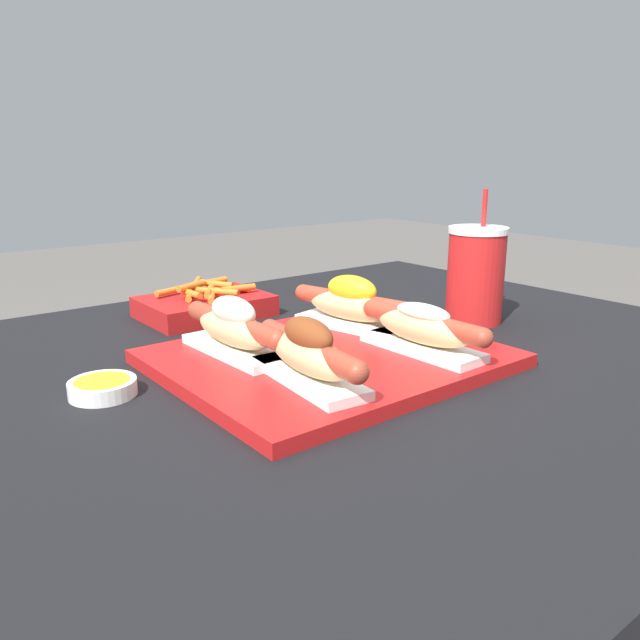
{
  "coord_description": "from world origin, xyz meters",
  "views": [
    {
      "loc": [
        -0.49,
        -0.64,
        0.96
      ],
      "look_at": [
        0.01,
        -0.0,
        0.74
      ],
      "focal_mm": 35.0,
      "sensor_mm": 36.0,
      "label": 1
    }
  ],
  "objects_px": {
    "hot_dog_0": "(308,353)",
    "drink_cup": "(476,275)",
    "hot_dog_2": "(234,328)",
    "fries_basket": "(205,305)",
    "serving_tray": "(329,358)",
    "hot_dog_1": "(422,328)",
    "hot_dog_3": "(352,305)",
    "sauce_bowl": "(103,387)"
  },
  "relations": [
    {
      "from": "hot_dog_0",
      "to": "hot_dog_2",
      "type": "relative_size",
      "value": 1.0
    },
    {
      "from": "hot_dog_0",
      "to": "drink_cup",
      "type": "relative_size",
      "value": 0.99
    },
    {
      "from": "hot_dog_2",
      "to": "hot_dog_3",
      "type": "relative_size",
      "value": 1.02
    },
    {
      "from": "serving_tray",
      "to": "hot_dog_3",
      "type": "xyz_separation_m",
      "value": [
        0.1,
        0.07,
        0.04
      ]
    },
    {
      "from": "serving_tray",
      "to": "sauce_bowl",
      "type": "xyz_separation_m",
      "value": [
        -0.28,
        0.08,
        0.0
      ]
    },
    {
      "from": "hot_dog_0",
      "to": "hot_dog_3",
      "type": "relative_size",
      "value": 1.02
    },
    {
      "from": "hot_dog_0",
      "to": "fries_basket",
      "type": "relative_size",
      "value": 1.04
    },
    {
      "from": "hot_dog_1",
      "to": "hot_dog_2",
      "type": "xyz_separation_m",
      "value": [
        -0.2,
        0.15,
        0.0
      ]
    },
    {
      "from": "hot_dog_3",
      "to": "fries_basket",
      "type": "relative_size",
      "value": 1.02
    },
    {
      "from": "hot_dog_3",
      "to": "sauce_bowl",
      "type": "xyz_separation_m",
      "value": [
        -0.38,
        0.01,
        -0.04
      ]
    },
    {
      "from": "hot_dog_2",
      "to": "serving_tray",
      "type": "bearing_deg",
      "value": -35.02
    },
    {
      "from": "serving_tray",
      "to": "fries_basket",
      "type": "distance_m",
      "value": 0.33
    },
    {
      "from": "sauce_bowl",
      "to": "hot_dog_1",
      "type": "bearing_deg",
      "value": -22.21
    },
    {
      "from": "hot_dog_1",
      "to": "drink_cup",
      "type": "bearing_deg",
      "value": 22.44
    },
    {
      "from": "hot_dog_1",
      "to": "drink_cup",
      "type": "relative_size",
      "value": 0.99
    },
    {
      "from": "hot_dog_1",
      "to": "fries_basket",
      "type": "height_order",
      "value": "hot_dog_1"
    },
    {
      "from": "hot_dog_3",
      "to": "serving_tray",
      "type": "bearing_deg",
      "value": -144.66
    },
    {
      "from": "hot_dog_1",
      "to": "hot_dog_3",
      "type": "relative_size",
      "value": 1.02
    },
    {
      "from": "hot_dog_0",
      "to": "sauce_bowl",
      "type": "distance_m",
      "value": 0.25
    },
    {
      "from": "hot_dog_2",
      "to": "sauce_bowl",
      "type": "xyz_separation_m",
      "value": [
        -0.17,
        0.01,
        -0.04
      ]
    },
    {
      "from": "serving_tray",
      "to": "hot_dog_1",
      "type": "distance_m",
      "value": 0.13
    },
    {
      "from": "hot_dog_1",
      "to": "fries_basket",
      "type": "relative_size",
      "value": 1.04
    },
    {
      "from": "hot_dog_1",
      "to": "sauce_bowl",
      "type": "height_order",
      "value": "hot_dog_1"
    },
    {
      "from": "hot_dog_1",
      "to": "hot_dog_3",
      "type": "bearing_deg",
      "value": 88.71
    },
    {
      "from": "serving_tray",
      "to": "drink_cup",
      "type": "xyz_separation_m",
      "value": [
        0.33,
        0.02,
        0.07
      ]
    },
    {
      "from": "hot_dog_1",
      "to": "sauce_bowl",
      "type": "xyz_separation_m",
      "value": [
        -0.38,
        0.15,
        -0.04
      ]
    },
    {
      "from": "hot_dog_3",
      "to": "fries_basket",
      "type": "bearing_deg",
      "value": 112.89
    },
    {
      "from": "sauce_bowl",
      "to": "drink_cup",
      "type": "relative_size",
      "value": 0.36
    },
    {
      "from": "hot_dog_2",
      "to": "drink_cup",
      "type": "distance_m",
      "value": 0.43
    },
    {
      "from": "serving_tray",
      "to": "sauce_bowl",
      "type": "bearing_deg",
      "value": 164.12
    },
    {
      "from": "serving_tray",
      "to": "hot_dog_0",
      "type": "bearing_deg",
      "value": -141.14
    },
    {
      "from": "serving_tray",
      "to": "drink_cup",
      "type": "distance_m",
      "value": 0.34
    },
    {
      "from": "hot_dog_0",
      "to": "drink_cup",
      "type": "bearing_deg",
      "value": 12.44
    },
    {
      "from": "sauce_bowl",
      "to": "fries_basket",
      "type": "height_order",
      "value": "fries_basket"
    },
    {
      "from": "serving_tray",
      "to": "fries_basket",
      "type": "height_order",
      "value": "fries_basket"
    },
    {
      "from": "drink_cup",
      "to": "sauce_bowl",
      "type": "bearing_deg",
      "value": 174.42
    },
    {
      "from": "drink_cup",
      "to": "hot_dog_0",
      "type": "bearing_deg",
      "value": -167.56
    },
    {
      "from": "hot_dog_2",
      "to": "fries_basket",
      "type": "relative_size",
      "value": 1.04
    },
    {
      "from": "serving_tray",
      "to": "fries_basket",
      "type": "relative_size",
      "value": 2.03
    },
    {
      "from": "fries_basket",
      "to": "serving_tray",
      "type": "bearing_deg",
      "value": -88.63
    },
    {
      "from": "hot_dog_0",
      "to": "drink_cup",
      "type": "height_order",
      "value": "drink_cup"
    },
    {
      "from": "serving_tray",
      "to": "sauce_bowl",
      "type": "relative_size",
      "value": 5.41
    }
  ]
}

